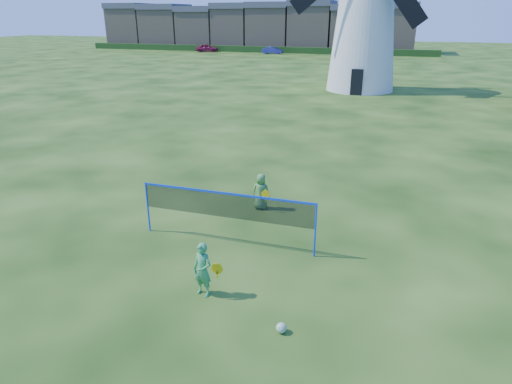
{
  "coord_description": "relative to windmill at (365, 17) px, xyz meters",
  "views": [
    {
      "loc": [
        3.69,
        -10.39,
        6.06
      ],
      "look_at": [
        0.2,
        0.5,
        1.5
      ],
      "focal_mm": 31.27,
      "sensor_mm": 36.0,
      "label": 1
    }
  ],
  "objects": [
    {
      "name": "badminton_net",
      "position": [
        -0.82,
        -29.26,
        -4.76
      ],
      "size": [
        5.05,
        0.05,
        1.55
      ],
      "color": "blue",
      "rests_on": "ground"
    },
    {
      "name": "terraced_houses",
      "position": [
        -23.77,
        42.63,
        -1.88
      ],
      "size": [
        57.31,
        8.4,
        8.36
      ],
      "color": "#9D8368",
      "rests_on": "ground"
    },
    {
      "name": "ground",
      "position": [
        -0.29,
        -29.37,
        -5.9
      ],
      "size": [
        220.0,
        220.0,
        0.0
      ],
      "primitive_type": "plane",
      "color": "black",
      "rests_on": "ground"
    },
    {
      "name": "player_boy",
      "position": [
        -0.62,
        -26.66,
        -5.29
      ],
      "size": [
        0.67,
        0.44,
        1.22
      ],
      "rotation": [
        0.0,
        0.0,
        3.19
      ],
      "color": "#518C44",
      "rests_on": "ground"
    },
    {
      "name": "car_right",
      "position": [
        -17.48,
        34.43,
        -5.34
      ],
      "size": [
        3.41,
        1.23,
        1.12
      ],
      "primitive_type": "imported",
      "rotation": [
        0.0,
        0.0,
        1.58
      ],
      "color": "navy",
      "rests_on": "ground"
    },
    {
      "name": "car_left",
      "position": [
        -29.38,
        34.71,
        -5.25
      ],
      "size": [
        4.14,
        2.69,
        1.31
      ],
      "primitive_type": "imported",
      "rotation": [
        0.0,
        0.0,
        1.89
      ],
      "color": "maroon",
      "rests_on": "ground"
    },
    {
      "name": "hedge",
      "position": [
        -22.29,
        36.63,
        -5.4
      ],
      "size": [
        62.0,
        0.8,
        1.0
      ],
      "primitive_type": "cube",
      "color": "#193814",
      "rests_on": "ground"
    },
    {
      "name": "player_girl",
      "position": [
        -0.43,
        -31.79,
        -5.24
      ],
      "size": [
        0.69,
        0.42,
        1.32
      ],
      "rotation": [
        0.0,
        0.0,
        -0.23
      ],
      "color": "#3C9653",
      "rests_on": "ground"
    },
    {
      "name": "play_ball",
      "position": [
        1.63,
        -32.54,
        -5.79
      ],
      "size": [
        0.22,
        0.22,
        0.22
      ],
      "primitive_type": "sphere",
      "color": "green",
      "rests_on": "ground"
    },
    {
      "name": "windmill",
      "position": [
        0.0,
        0.0,
        0.0
      ],
      "size": [
        11.65,
        5.61,
        16.66
      ],
      "color": "white",
      "rests_on": "ground"
    }
  ]
}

